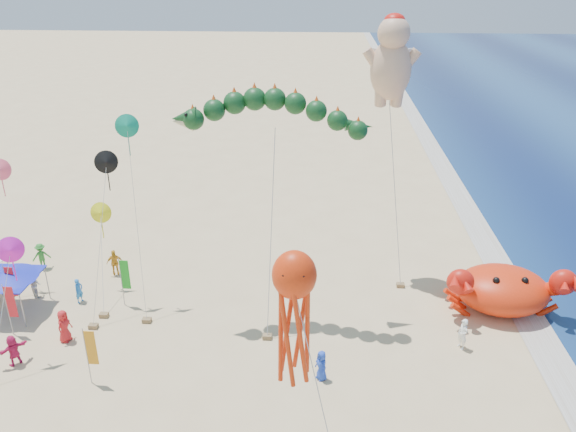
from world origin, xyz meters
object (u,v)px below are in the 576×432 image
(crab_inflatable, at_px, (503,289))
(dragon_kite, at_px, (272,119))
(octopus_kite, at_px, (294,308))
(canopy_blue, at_px, (6,275))
(cherub_kite, at_px, (392,59))

(crab_inflatable, height_order, dragon_kite, dragon_kite)
(dragon_kite, bearing_deg, octopus_kite, -80.21)
(crab_inflatable, bearing_deg, canopy_blue, -175.75)
(octopus_kite, distance_m, canopy_blue, 19.87)
(dragon_kite, height_order, cherub_kite, cherub_kite)
(cherub_kite, distance_m, octopus_kite, 17.91)
(cherub_kite, height_order, canopy_blue, cherub_kite)
(dragon_kite, height_order, octopus_kite, dragon_kite)
(canopy_blue, bearing_deg, octopus_kite, -27.59)
(canopy_blue, bearing_deg, dragon_kite, 3.93)
(crab_inflatable, height_order, octopus_kite, octopus_kite)
(crab_inflatable, distance_m, cherub_kite, 14.98)
(crab_inflatable, relative_size, dragon_kite, 0.58)
(crab_inflatable, distance_m, dragon_kite, 16.87)
(dragon_kite, distance_m, canopy_blue, 17.99)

